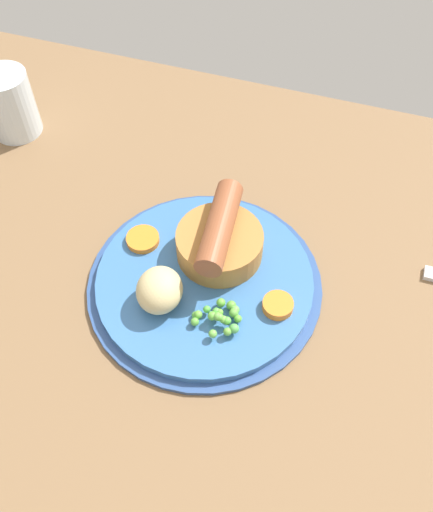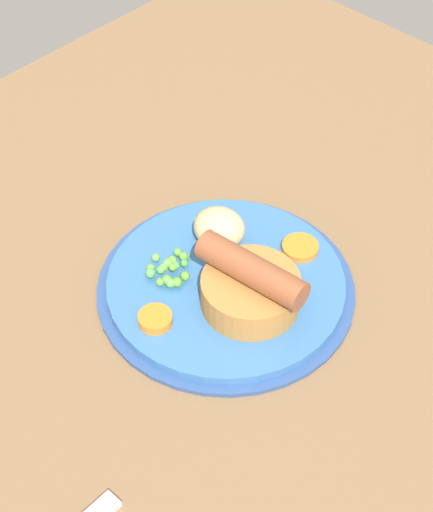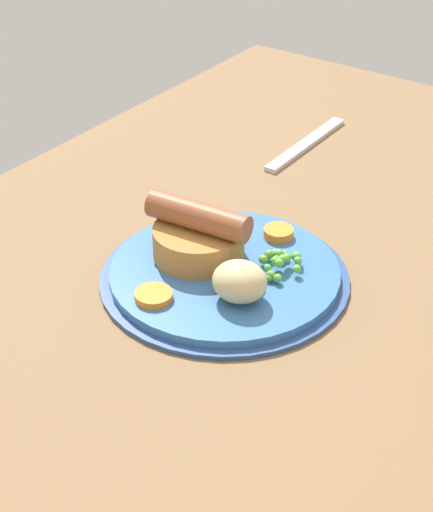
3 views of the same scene
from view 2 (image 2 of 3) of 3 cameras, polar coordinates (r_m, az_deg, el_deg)
name	(u,v)px [view 2 (image 2 of 3)]	position (r cm, az deg, el deg)	size (l,w,h in cm)	color
dining_table	(156,302)	(84.13, -4.04, -3.08)	(110.00, 80.00, 3.00)	brown
dinner_plate	(226,286)	(82.51, 0.63, -2.04)	(24.98, 24.98, 1.40)	#2D4C84
sausage_pudding	(251,286)	(78.31, 2.30, -2.04)	(9.27, 11.13, 6.01)	#AD7538
pea_pile	(170,268)	(81.87, -3.13, -0.82)	(5.15, 4.61, 1.78)	#65B33E
potato_chunk_0	(219,228)	(84.06, 0.19, 1.88)	(4.67, 5.26, 3.94)	#CCB77F
carrot_slice_0	(300,248)	(84.81, 5.60, 0.56)	(3.63, 3.63, 0.71)	orange
carrot_slice_2	(155,319)	(78.36, -4.11, -4.21)	(3.15, 3.15, 0.95)	orange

